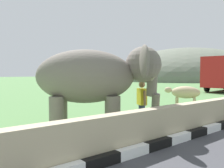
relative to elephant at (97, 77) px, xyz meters
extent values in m
cube|color=black|center=(-1.48, -2.25, -1.69)|extent=(0.90, 0.20, 0.24)
cube|color=white|center=(-0.58, -2.25, -1.69)|extent=(0.90, 0.20, 0.24)
cube|color=black|center=(0.32, -2.25, -1.69)|extent=(0.90, 0.20, 0.24)
cube|color=white|center=(1.22, -2.25, -1.69)|extent=(0.90, 0.20, 0.24)
cube|color=black|center=(2.12, -2.25, -1.69)|extent=(0.90, 0.20, 0.24)
cube|color=white|center=(3.02, -2.25, -1.69)|extent=(0.90, 0.20, 0.24)
cube|color=black|center=(3.92, -2.25, -1.69)|extent=(0.90, 0.20, 0.24)
cube|color=tan|center=(-1.38, -1.95, -1.31)|extent=(28.00, 0.36, 1.00)
cylinder|color=slate|center=(0.65, 0.10, -1.18)|extent=(0.44, 0.44, 1.25)
cylinder|color=slate|center=(0.14, -0.64, -1.18)|extent=(0.44, 0.44, 1.25)
cylinder|color=slate|center=(-0.75, 1.06, -1.18)|extent=(0.44, 0.44, 1.25)
cylinder|color=slate|center=(-1.26, 0.32, -1.18)|extent=(0.44, 0.44, 1.25)
ellipsoid|color=slate|center=(-0.30, 0.21, 0.04)|extent=(3.46, 3.07, 1.70)
sphere|color=slate|center=(1.24, -0.85, 0.42)|extent=(1.16, 1.16, 1.16)
ellipsoid|color=#D84C8C|center=(1.48, -1.02, 0.57)|extent=(0.66, 0.73, 0.44)
ellipsoid|color=slate|center=(1.56, -0.13, 0.47)|extent=(0.71, 0.88, 1.00)
ellipsoid|color=slate|center=(0.68, -1.41, 0.47)|extent=(0.71, 0.88, 1.00)
cylinder|color=slate|center=(1.48, -1.02, -0.13)|extent=(0.56, 0.61, 0.99)
cylinder|color=slate|center=(1.57, -1.08, -0.93)|extent=(0.44, 0.47, 0.83)
cone|color=beige|center=(1.59, -0.75, -0.03)|extent=(0.44, 0.54, 0.22)
cone|color=beige|center=(1.27, -1.21, -0.03)|extent=(0.44, 0.54, 0.22)
cylinder|color=navy|center=(1.72, -0.27, -1.40)|extent=(0.15, 0.15, 0.82)
cylinder|color=navy|center=(1.64, -0.45, -1.40)|extent=(0.15, 0.15, 0.82)
cube|color=yellow|center=(1.68, -0.36, -0.70)|extent=(0.38, 0.46, 0.58)
cylinder|color=#9E7251|center=(1.79, -0.12, -0.73)|extent=(0.14, 0.17, 0.53)
cylinder|color=#9E7251|center=(1.58, -0.60, -0.73)|extent=(0.14, 0.16, 0.53)
sphere|color=#9E7251|center=(1.68, -0.36, -0.27)|extent=(0.23, 0.23, 0.23)
cylinder|color=black|center=(18.13, 6.24, -1.31)|extent=(1.03, 0.43, 1.00)
cylinder|color=tan|center=(6.25, 1.44, -1.48)|extent=(0.12, 0.12, 0.65)
cylinder|color=tan|center=(6.57, 1.60, -1.48)|extent=(0.12, 0.12, 0.65)
cylinder|color=tan|center=(6.66, 0.64, -1.48)|extent=(0.12, 0.12, 0.65)
cylinder|color=tan|center=(6.98, 0.80, -1.48)|extent=(0.12, 0.12, 0.65)
ellipsoid|color=tan|center=(6.62, 1.12, -0.91)|extent=(1.22, 1.61, 0.66)
ellipsoid|color=tan|center=(6.19, 1.95, -0.81)|extent=(0.41, 0.47, 0.32)
ellipsoid|color=#62695A|center=(51.62, 29.49, -1.81)|extent=(45.76, 36.61, 16.86)
camera|label=1|loc=(-4.29, -6.07, 0.16)|focal=37.30mm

